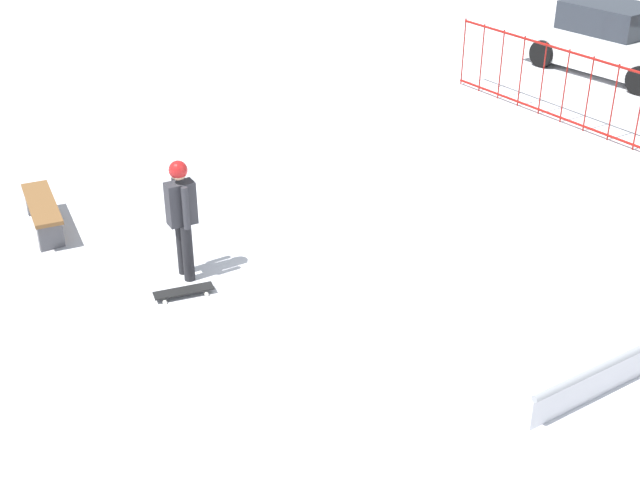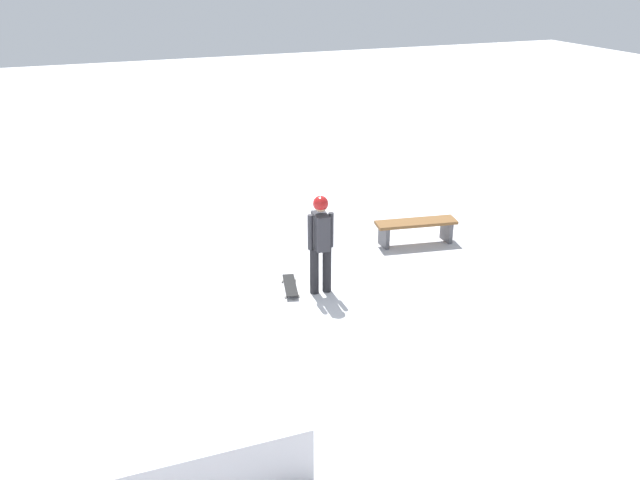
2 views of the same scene
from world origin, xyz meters
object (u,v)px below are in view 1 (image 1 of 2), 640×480
skateboard (184,291)px  parked_car_white (612,42)px  skater (182,211)px  park_bench (42,209)px  skate_ramp (528,328)px

skateboard → parked_car_white: (-3.58, 12.79, 0.65)m
skater → skateboard: size_ratio=2.09×
park_bench → parked_car_white: (-0.66, 13.72, 0.37)m
skater → parked_car_white: size_ratio=0.41×
skate_ramp → skater: (-3.86, -2.63, 0.69)m
skate_ramp → parked_car_white: bearing=126.1°
park_bench → parked_car_white: 13.74m
skater → parked_car_white: skater is taller
skateboard → park_bench: park_bench is taller
skateboard → skater: bearing=-107.2°
skate_ramp → park_bench: bearing=-147.9°
skater → parked_car_white: bearing=-161.5°
skateboard → parked_car_white: 13.30m
skate_ramp → parked_car_white: 12.11m
skate_ramp → skateboard: 4.47m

